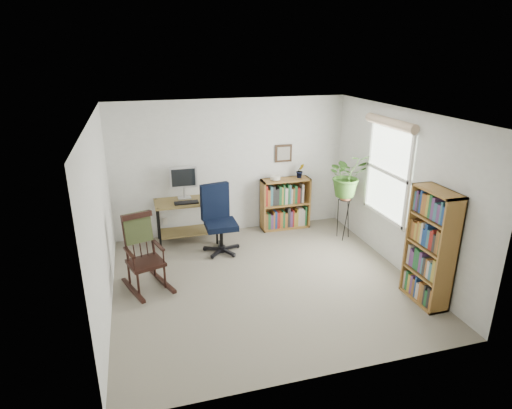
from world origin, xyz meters
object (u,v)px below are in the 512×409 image
object	(u,v)px
low_bookshelf	(285,204)
tall_bookshelf	(430,247)
office_chair	(221,220)
desk	(187,221)
rocking_chair	(145,253)

from	to	relation	value
low_bookshelf	tall_bookshelf	distance (m)	3.04
office_chair	low_bookshelf	bearing A→B (deg)	15.17
desk	rocking_chair	distance (m)	1.62
desk	rocking_chair	xyz separation A→B (m)	(-0.74, -1.43, 0.17)
office_chair	rocking_chair	size ratio (longest dim) A/B	1.05
rocking_chair	low_bookshelf	size ratio (longest dim) A/B	1.14
tall_bookshelf	office_chair	bearing A→B (deg)	136.75
office_chair	low_bookshelf	size ratio (longest dim) A/B	1.20
tall_bookshelf	desk	bearing A→B (deg)	135.52
rocking_chair	tall_bookshelf	bearing A→B (deg)	-38.20
rocking_chair	tall_bookshelf	size ratio (longest dim) A/B	0.70
low_bookshelf	desk	bearing A→B (deg)	-176.28
desk	tall_bookshelf	distance (m)	3.94
office_chair	tall_bookshelf	size ratio (longest dim) A/B	0.74
rocking_chair	low_bookshelf	world-z (taller)	rocking_chair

